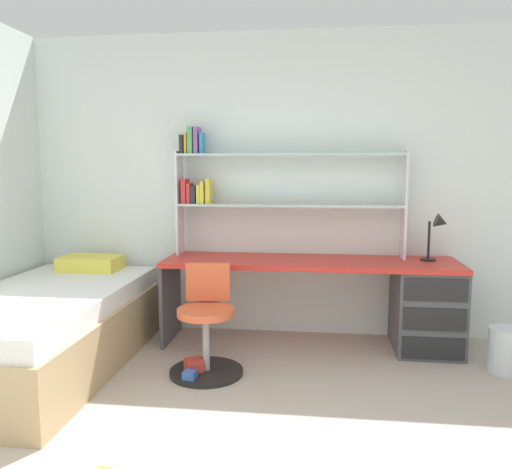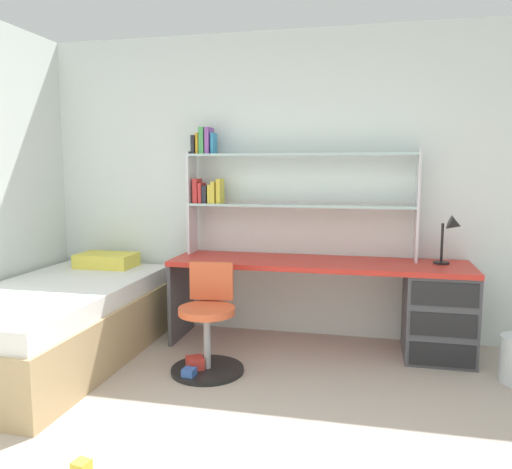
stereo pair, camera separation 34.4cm
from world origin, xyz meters
name	(u,v)px [view 1 (the left image)]	position (x,y,z in m)	size (l,w,h in m)	color
room_shell	(68,193)	(-1.25, 1.29, 1.30)	(5.56, 6.59, 2.59)	silver
desk	(390,298)	(0.82, 2.47, 0.41)	(2.36, 0.61, 0.71)	red
bookshelf_hutch	(261,182)	(-0.25, 2.65, 1.33)	(1.90, 0.22, 1.08)	silver
desk_lamp	(438,230)	(1.18, 2.52, 0.96)	(0.20, 0.17, 0.38)	black
swivel_chair	(206,332)	(-0.54, 1.81, 0.30)	(0.52, 0.52, 0.76)	black
bed_platform	(46,329)	(-1.71, 1.76, 0.29)	(1.10, 2.06, 0.69)	tan
waste_bin	(507,350)	(1.59, 2.07, 0.16)	(0.26, 0.26, 0.32)	silver
toy_block_blue_0	(190,377)	(-0.61, 1.61, 0.04)	(0.08, 0.08, 0.08)	#3860B7
toy_block_red_1	(194,367)	(-0.61, 1.74, 0.06)	(0.11, 0.11, 0.11)	red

